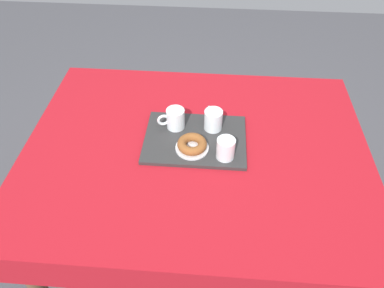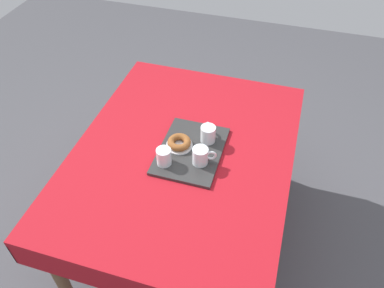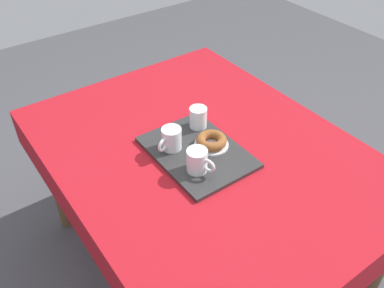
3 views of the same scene
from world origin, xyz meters
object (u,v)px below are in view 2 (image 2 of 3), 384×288
tea_mug_left (208,134)px  donut_plate_left (179,145)px  sugar_donut_left (179,142)px  tea_mug_right (201,156)px  dining_table (183,162)px  serving_tray (191,151)px  water_glass_near (164,157)px

tea_mug_left → donut_plate_left: bearing=-57.3°
donut_plate_left → sugar_donut_left: (0.00, -0.00, 0.02)m
tea_mug_left → tea_mug_right: bearing=2.3°
dining_table → tea_mug_right: tea_mug_right is taller
dining_table → serving_tray: size_ratio=3.37×
tea_mug_left → sugar_donut_left: 0.15m
serving_tray → donut_plate_left: bearing=-97.1°
serving_tray → tea_mug_right: 0.11m
dining_table → donut_plate_left: bearing=-121.7°
dining_table → sugar_donut_left: bearing=-121.7°
dining_table → tea_mug_right: size_ratio=12.32×
serving_tray → tea_mug_left: 0.12m
sugar_donut_left → water_glass_near: bearing=-14.0°
dining_table → tea_mug_left: bearing=133.1°
dining_table → sugar_donut_left: 0.13m
dining_table → sugar_donut_left: size_ratio=11.92×
tea_mug_left → donut_plate_left: tea_mug_left is taller
dining_table → donut_plate_left: size_ratio=10.52×
tea_mug_left → water_glass_near: tea_mug_left is taller
water_glass_near → sugar_donut_left: water_glass_near is taller
tea_mug_right → donut_plate_left: bearing=-120.4°
tea_mug_right → donut_plate_left: 0.16m
tea_mug_left → sugar_donut_left: bearing=-57.3°
water_glass_near → donut_plate_left: bearing=166.0°
tea_mug_right → serving_tray: bearing=-135.1°
tea_mug_left → water_glass_near: 0.27m
donut_plate_left → sugar_donut_left: sugar_donut_left is taller
tea_mug_left → sugar_donut_left: (0.08, -0.13, -0.02)m
tea_mug_right → water_glass_near: 0.18m
dining_table → water_glass_near: water_glass_near is taller
sugar_donut_left → donut_plate_left: bearing=135.0°
water_glass_near → sugar_donut_left: bearing=166.0°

